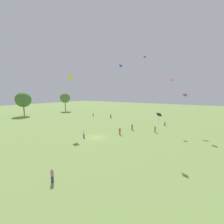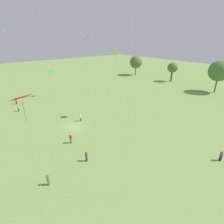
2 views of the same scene
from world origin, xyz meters
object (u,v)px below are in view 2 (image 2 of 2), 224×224
Objects in this scene: kite_5 at (23,105)px; kite_6 at (50,72)px; kite_0 at (7,40)px; kite_2 at (116,54)px; person_4 at (18,108)px; person_6 at (48,180)px; kite_4 at (133,8)px; person_0 at (71,139)px; person_2 at (86,156)px; person_3 at (81,117)px; kite_1 at (88,46)px; person_7 at (16,101)px; person_8 at (221,156)px.

kite_5 reaches higher than kite_6.
kite_0 reaches higher than kite_2.
person_6 is at bearing 124.42° from person_4.
kite_5 is (-1.15, -8.78, -6.17)m from kite_4.
person_2 is at bearing -55.76° from person_0.
person_3 is (-12.98, 6.41, 0.03)m from person_2.
person_0 is 19.67m from kite_2.
kite_4 is (18.42, -14.01, 5.39)m from kite_2.
person_0 is 1.04× the size of person_2.
kite_1 is (35.72, 3.34, -0.36)m from kite_0.
person_8 is (47.54, 18.67, -0.04)m from person_7.
kite_6 is (-6.67, 12.11, 6.92)m from person_4.
kite_0 reaches higher than person_0.
person_4 is at bearing -7.18° from person_2.
kite_5 is 1.76× the size of kite_6.
person_8 is 28.65m from kite_5.
kite_0 reaches higher than kite_1.
person_2 is 36.66m from kite_6.
kite_6 reaches higher than person_3.
person_6 is 39.59m from kite_6.
kite_2 is (-10.78, 20.52, 13.67)m from person_6.
kite_0 is 35.88m from kite_1.
kite_0 is at bearing -139.77° from person_8.
person_3 is 0.12× the size of kite_2.
person_4 is 45.76m from person_8.
person_0 is 1.02× the size of person_7.
kite_0 is 46.20m from kite_5.
kite_4 reaches higher than kite_1.
person_3 reaches higher than person_7.
person_2 reaches higher than person_8.
kite_4 is at bearing 168.06° from person_7.
person_3 is at bearing -52.69° from kite_6.
kite_4 is at bearing -52.66° from person_0.
person_8 is at bearing 119.88° from kite_1.
person_8 is (12.15, 22.68, -0.03)m from person_6.
kite_2 is 1.87× the size of kite_6.
person_0 is 6.15m from person_2.
kite_4 is 46.02m from kite_6.
kite_2 reaches higher than person_0.
person_0 is 1.07× the size of person_4.
kite_6 is (-43.53, 8.70, -12.15)m from kite_4.
person_0 reaches higher than person_7.
person_4 is 28.81m from kite_2.
kite_4 is at bearing -35.40° from kite_0.
person_7 is at bearing -93.12° from kite_1.
kite_6 is (-35.88, 15.22, 6.91)m from person_6.
person_2 is 28.41m from person_4.
person_8 is 56.22m from kite_0.
kite_6 is at bearing -112.70° from kite_1.
person_7 is 0.12× the size of kite_2.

